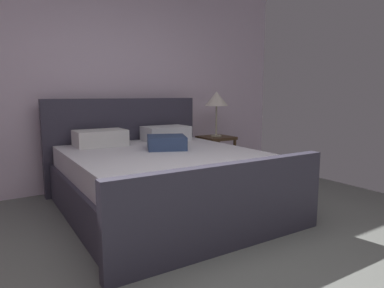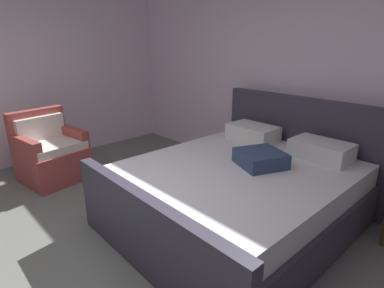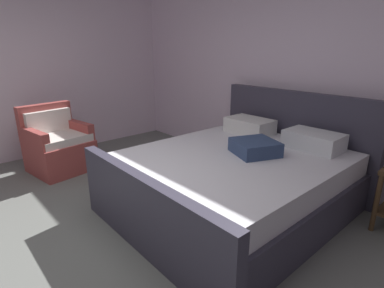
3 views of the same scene
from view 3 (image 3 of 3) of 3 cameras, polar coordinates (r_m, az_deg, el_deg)
ground_plane at (r=2.76m, az=-20.64°, el=-20.08°), size 5.74×5.63×0.02m
wall_back at (r=4.14m, az=17.63°, el=13.73°), size 5.86×0.12×2.80m
bed at (r=3.17m, az=8.67°, el=-6.44°), size 2.02×2.29×1.15m
armchair at (r=4.54m, az=-24.12°, el=-0.28°), size 0.82×0.82×0.90m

